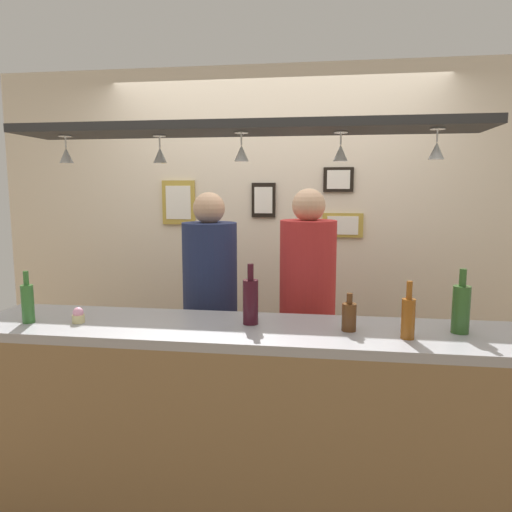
% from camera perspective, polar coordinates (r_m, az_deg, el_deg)
% --- Properties ---
extents(ground_plane, '(8.00, 8.00, 0.00)m').
position_cam_1_polar(ground_plane, '(3.10, -0.29, -25.05)').
color(ground_plane, olive).
extents(back_wall, '(4.40, 0.06, 2.60)m').
position_cam_1_polar(back_wall, '(3.71, 2.23, 1.96)').
color(back_wall, beige).
rests_on(back_wall, ground_plane).
extents(bar_counter, '(2.70, 0.55, 1.03)m').
position_cam_1_polar(bar_counter, '(2.32, -2.26, -17.40)').
color(bar_counter, '#99999E').
rests_on(bar_counter, ground_plane).
extents(overhead_glass_rack, '(2.20, 0.36, 0.04)m').
position_cam_1_polar(overhead_glass_rack, '(2.32, -1.48, 14.95)').
color(overhead_glass_rack, black).
extents(hanging_wineglass_far_left, '(0.07, 0.07, 0.13)m').
position_cam_1_polar(hanging_wineglass_far_left, '(2.60, -21.64, 11.16)').
color(hanging_wineglass_far_left, silver).
rests_on(hanging_wineglass_far_left, overhead_glass_rack).
extents(hanging_wineglass_left, '(0.07, 0.07, 0.13)m').
position_cam_1_polar(hanging_wineglass_left, '(2.46, -11.35, 11.78)').
color(hanging_wineglass_left, silver).
rests_on(hanging_wineglass_left, overhead_glass_rack).
extents(hanging_wineglass_center_left, '(0.07, 0.07, 0.13)m').
position_cam_1_polar(hanging_wineglass_center_left, '(2.28, -1.74, 12.25)').
color(hanging_wineglass_center_left, silver).
rests_on(hanging_wineglass_center_left, overhead_glass_rack).
extents(hanging_wineglass_center, '(0.07, 0.07, 0.13)m').
position_cam_1_polar(hanging_wineglass_center, '(2.30, 10.02, 12.10)').
color(hanging_wineglass_center, silver).
rests_on(hanging_wineglass_center, overhead_glass_rack).
extents(hanging_wineglass_center_right, '(0.07, 0.07, 0.13)m').
position_cam_1_polar(hanging_wineglass_center_right, '(2.28, 20.68, 11.75)').
color(hanging_wineglass_center_right, silver).
rests_on(hanging_wineglass_center_right, overhead_glass_rack).
extents(person_left_navy_shirt, '(0.34, 0.34, 1.67)m').
position_cam_1_polar(person_left_navy_shirt, '(3.04, -5.47, -5.03)').
color(person_left_navy_shirt, '#2D334C').
rests_on(person_left_navy_shirt, ground_plane).
extents(person_right_red_shirt, '(0.34, 0.34, 1.69)m').
position_cam_1_polar(person_right_red_shirt, '(2.95, 6.12, -5.13)').
color(person_right_red_shirt, '#2D334C').
rests_on(person_right_red_shirt, ground_plane).
extents(bottle_champagne_green, '(0.08, 0.08, 0.30)m').
position_cam_1_polar(bottle_champagne_green, '(2.40, 23.21, -5.69)').
color(bottle_champagne_green, '#2D5623').
rests_on(bottle_champagne_green, bar_counter).
extents(bottle_beer_brown_stubby, '(0.07, 0.07, 0.18)m').
position_cam_1_polar(bottle_beer_brown_stubby, '(2.30, 11.02, -7.03)').
color(bottle_beer_brown_stubby, '#512D14').
rests_on(bottle_beer_brown_stubby, bar_counter).
extents(bottle_beer_green_import, '(0.06, 0.06, 0.26)m').
position_cam_1_polar(bottle_beer_green_import, '(2.64, -25.53, -4.98)').
color(bottle_beer_green_import, '#336B2D').
rests_on(bottle_beer_green_import, bar_counter).
extents(bottle_wine_dark_red, '(0.08, 0.08, 0.30)m').
position_cam_1_polar(bottle_wine_dark_red, '(2.36, -0.65, -5.31)').
color(bottle_wine_dark_red, '#380F19').
rests_on(bottle_wine_dark_red, bar_counter).
extents(bottle_beer_amber_tall, '(0.06, 0.06, 0.26)m').
position_cam_1_polar(bottle_beer_amber_tall, '(2.24, 17.65, -6.89)').
color(bottle_beer_amber_tall, brown).
rests_on(bottle_beer_amber_tall, bar_counter).
extents(cupcake, '(0.06, 0.06, 0.08)m').
position_cam_1_polar(cupcake, '(2.55, -20.39, -6.67)').
color(cupcake, beige).
rests_on(cupcake, bar_counter).
extents(picture_frame_crest, '(0.18, 0.02, 0.26)m').
position_cam_1_polar(picture_frame_crest, '(3.66, 0.90, 6.66)').
color(picture_frame_crest, black).
rests_on(picture_frame_crest, back_wall).
extents(picture_frame_lower_pair, '(0.30, 0.02, 0.18)m').
position_cam_1_polar(picture_frame_lower_pair, '(3.64, 10.27, 3.62)').
color(picture_frame_lower_pair, '#B29338').
rests_on(picture_frame_lower_pair, back_wall).
extents(picture_frame_caricature, '(0.26, 0.02, 0.34)m').
position_cam_1_polar(picture_frame_caricature, '(3.80, -9.19, 6.30)').
color(picture_frame_caricature, '#B29338').
rests_on(picture_frame_caricature, back_wall).
extents(picture_frame_upper_small, '(0.22, 0.02, 0.18)m').
position_cam_1_polar(picture_frame_upper_small, '(3.63, 9.78, 8.95)').
color(picture_frame_upper_small, black).
rests_on(picture_frame_upper_small, back_wall).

